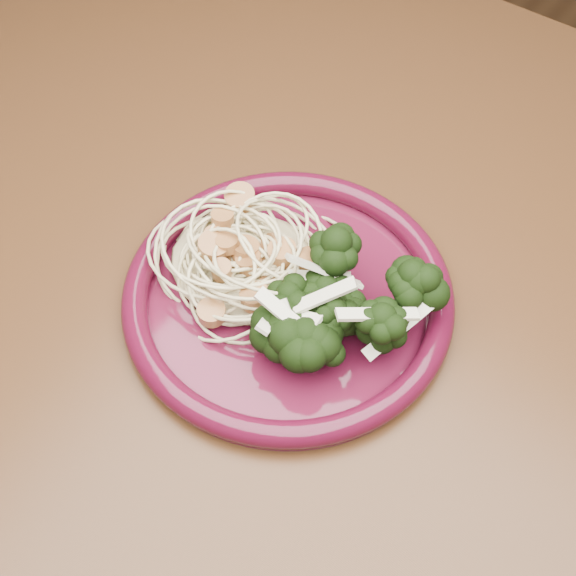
% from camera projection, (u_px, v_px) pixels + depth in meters
% --- Properties ---
extents(dining_table, '(1.20, 0.80, 0.75)m').
position_uv_depth(dining_table, '(349.00, 345.00, 0.71)').
color(dining_table, '#472814').
rests_on(dining_table, ground).
extents(dinner_plate, '(0.28, 0.28, 0.02)m').
position_uv_depth(dinner_plate, '(288.00, 296.00, 0.61)').
color(dinner_plate, '#470D21').
rests_on(dinner_plate, dining_table).
extents(spaghetti_pile, '(0.14, 0.12, 0.03)m').
position_uv_depth(spaghetti_pile, '(246.00, 259.00, 0.62)').
color(spaghetti_pile, beige).
rests_on(spaghetti_pile, dinner_plate).
extents(scallop_cluster, '(0.13, 0.13, 0.04)m').
position_uv_depth(scallop_cluster, '(244.00, 230.00, 0.59)').
color(scallop_cluster, '#B17A46').
rests_on(scallop_cluster, spaghetti_pile).
extents(broccoli_pile, '(0.10, 0.16, 0.05)m').
position_uv_depth(broccoli_pile, '(344.00, 318.00, 0.57)').
color(broccoli_pile, black).
rests_on(broccoli_pile, dinner_plate).
extents(onion_garnish, '(0.07, 0.10, 0.05)m').
position_uv_depth(onion_garnish, '(346.00, 292.00, 0.55)').
color(onion_garnish, beige).
rests_on(onion_garnish, broccoli_pile).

